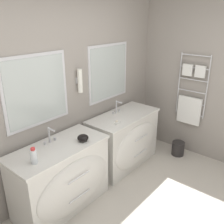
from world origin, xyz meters
The scene contains 10 objects.
wall_back centered at (0.01, 1.70, 1.30)m, with size 5.48×0.14×2.60m.
wall_right centered at (1.97, 0.75, 1.29)m, with size 0.13×3.50×2.60m.
vanity_left centered at (-0.32, 1.33, 0.41)m, with size 1.16×0.61×0.82m.
vanity_right centered at (0.91, 1.33, 0.41)m, with size 1.16×0.61×0.82m.
faucet_left centered at (-0.32, 1.50, 0.91)m, with size 0.17×0.12×0.19m.
faucet_right centered at (0.91, 1.50, 0.91)m, with size 0.17×0.12×0.19m.
toiletry_bottle centered at (-0.68, 1.28, 0.90)m, with size 0.07×0.07×0.17m.
amenity_bowl centered at (-0.04, 1.24, 0.86)m, with size 0.13×0.13×0.08m.
soap_dish centered at (0.60, 1.25, 0.84)m, with size 0.08×0.06×0.04m.
waste_bin centered at (1.69, 0.81, 0.12)m, with size 0.21×0.21×0.23m.
Camera 1 is at (-1.82, -0.68, 2.20)m, focal length 40.00 mm.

